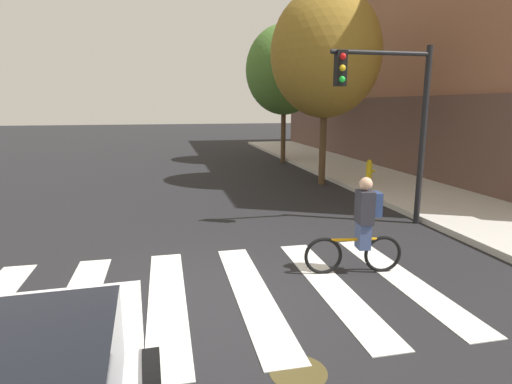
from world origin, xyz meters
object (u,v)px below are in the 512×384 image
Objects in this scene: manhole_cover at (298,372)px; fire_hydrant at (369,171)px; cyclist at (362,226)px; street_tree_near at (326,54)px; street_tree_mid at (284,70)px; traffic_light_near at (393,105)px.

manhole_cover is 0.82× the size of fire_hydrant.
cyclist reaches higher than manhole_cover.
manhole_cover is 12.18m from street_tree_near.
cyclist is at bearing -106.60° from street_tree_near.
street_tree_near is 6.33m from street_tree_mid.
manhole_cover is 0.09× the size of street_tree_near.
manhole_cover is at bearing -128.10° from cyclist.
traffic_light_near is at bearing 53.03° from cyclist.
street_tree_mid reaches higher than manhole_cover.
traffic_light_near is 0.62× the size of street_tree_mid.
traffic_light_near is at bearing -94.61° from street_tree_near.
fire_hydrant is at bearing -17.55° from street_tree_near.
manhole_cover is 11.56m from fire_hydrant.
fire_hydrant is 4.42m from street_tree_near.
street_tree_mid is at bearing 74.60° from manhole_cover.
cyclist is (1.90, 2.42, 0.84)m from manhole_cover.
traffic_light_near is 5.71m from street_tree_near.
street_tree_near reaches higher than street_tree_mid.
cyclist is at bearing -100.73° from street_tree_mid.
street_tree_near reaches higher than manhole_cover.
manhole_cover is at bearing -120.78° from fire_hydrant.
street_tree_mid is (2.71, 14.33, 3.70)m from cyclist.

